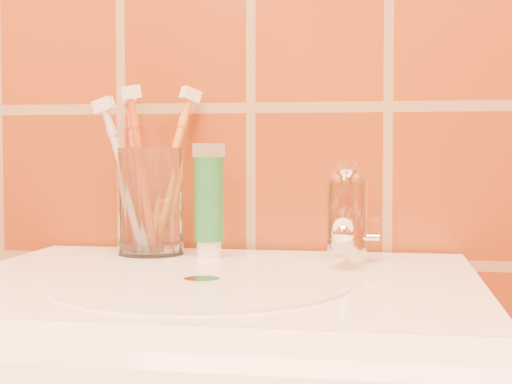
# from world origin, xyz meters

# --- Properties ---
(glass_tumbler) EXTENTS (0.09, 0.09, 0.14)m
(glass_tumbler) POSITION_xyz_m (-0.12, 1.12, 0.92)
(glass_tumbler) COLOR white
(glass_tumbler) RESTS_ON pedestal_sink
(toothpaste_tube) EXTENTS (0.04, 0.04, 0.14)m
(toothpaste_tube) POSITION_xyz_m (-0.04, 1.10, 0.92)
(toothpaste_tube) COLOR white
(toothpaste_tube) RESTS_ON pedestal_sink
(faucet) EXTENTS (0.05, 0.11, 0.12)m
(faucet) POSITION_xyz_m (0.14, 1.09, 0.91)
(faucet) COLOR white
(faucet) RESTS_ON pedestal_sink
(toothbrush_0) EXTENTS (0.15, 0.15, 0.23)m
(toothbrush_0) POSITION_xyz_m (-0.10, 1.15, 0.96)
(toothbrush_0) COLOR orange
(toothbrush_0) RESTS_ON glass_tumbler
(toothbrush_1) EXTENTS (0.13, 0.16, 0.23)m
(toothbrush_1) POSITION_xyz_m (-0.14, 1.14, 0.96)
(toothbrush_1) COLOR #B74027
(toothbrush_1) RESTS_ON glass_tumbler
(toothbrush_2) EXTENTS (0.10, 0.09, 0.21)m
(toothbrush_2) POSITION_xyz_m (-0.15, 1.11, 0.95)
(toothbrush_2) COLOR silver
(toothbrush_2) RESTS_ON glass_tumbler
(toothbrush_3) EXTENTS (0.09, 0.08, 0.22)m
(toothbrush_3) POSITION_xyz_m (-0.12, 1.10, 0.96)
(toothbrush_3) COLOR #D05524
(toothbrush_3) RESTS_ON glass_tumbler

